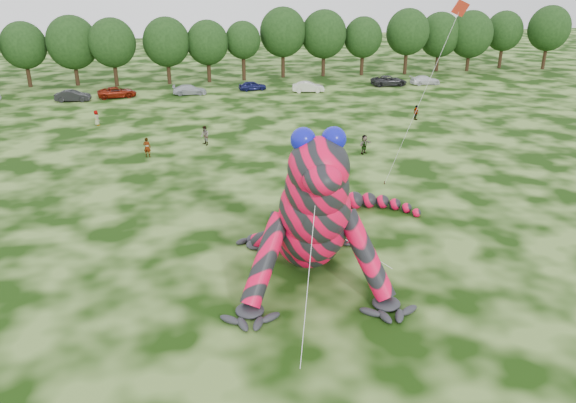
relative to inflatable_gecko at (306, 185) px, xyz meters
The scene contains 29 objects.
ground 5.87m from the inflatable_gecko, ahead, with size 240.00×240.00×0.00m, color #16330A.
inflatable_gecko is the anchor object (origin of this frame).
flying_kite 15.74m from the inflatable_gecko, 30.89° to the left, with size 3.71×4.07×14.16m.
tree_4 64.12m from the inflatable_gecko, 113.74° to the left, with size 6.22×5.60×9.06m, color black, non-canonical shape.
tree_5 61.52m from the inflatable_gecko, 108.28° to the left, with size 7.16×6.44×9.80m, color black, non-canonical shape.
tree_6 58.30m from the inflatable_gecko, 103.62° to the left, with size 6.52×5.86×9.49m, color black, non-canonical shape.
tree_7 57.13m from the inflatable_gecko, 96.29° to the left, with size 6.68×6.01×9.48m, color black, non-canonical shape.
tree_8 56.96m from the inflatable_gecko, 90.40° to the left, with size 6.14×5.53×8.94m, color black, non-canonical shape.
tree_9 57.53m from the inflatable_gecko, 85.13° to the left, with size 5.27×4.74×8.68m, color black, non-canonical shape.
tree_10 59.63m from the inflatable_gecko, 79.15° to the left, with size 7.09×6.38×10.50m, color black, non-canonical shape.
tree_11 60.78m from the inflatable_gecko, 73.16° to the left, with size 7.01×6.31×10.07m, color black, non-canonical shape.
tree_12 62.44m from the inflatable_gecko, 67.56° to the left, with size 5.99×5.39×8.97m, color black, non-canonical shape.
tree_13 64.96m from the inflatable_gecko, 61.54° to the left, with size 6.83×6.15×10.13m, color black, non-canonical shape.
tree_14 69.54m from the inflatable_gecko, 57.58° to the left, with size 6.82×6.14×9.40m, color black, non-canonical shape.
tree_15 71.58m from the inflatable_gecko, 53.78° to the left, with size 7.17×6.45×9.63m, color black, non-canonical shape.
tree_16 77.14m from the inflatable_gecko, 50.30° to the left, with size 6.26×5.63×9.37m, color black, non-canonical shape.
tree_17 79.49m from the inflatable_gecko, 45.44° to the left, with size 6.98×6.28×10.30m, color black, non-canonical shape.
car_1 50.80m from the inflatable_gecko, 111.49° to the left, with size 1.50×4.32×1.42m, color black.
car_2 50.31m from the inflatable_gecko, 105.26° to the left, with size 2.28×4.95×1.37m, color maroon.
car_3 48.50m from the inflatable_gecko, 94.51° to the left, with size 1.82×4.46×1.30m, color #AEB3B9.
car_4 49.64m from the inflatable_gecko, 84.33° to the left, with size 1.54×3.82×1.30m, color #121446.
car_5 48.00m from the inflatable_gecko, 75.33° to the left, with size 1.51×4.33×1.43m, color silver.
car_6 54.37m from the inflatable_gecko, 62.93° to the left, with size 2.38×5.16×1.43m, color #252628.
car_7 56.80m from the inflatable_gecko, 57.84° to the left, with size 1.80×4.42×1.28m, color white.
spectator_1 24.59m from the inflatable_gecko, 98.90° to the left, with size 0.90×0.70×1.84m, color gray.
spectator_4 37.14m from the inflatable_gecko, 113.13° to the left, with size 0.79×0.52×1.62m, color gray.
spectator_3 35.20m from the inflatable_gecko, 55.22° to the left, with size 0.97×0.40×1.65m, color gray.
spectator_5 21.07m from the inflatable_gecko, 60.89° to the left, with size 1.64×0.52×1.77m, color gray.
spectator_0 23.55m from the inflatable_gecko, 112.99° to the left, with size 0.65×0.43×1.79m, color gray.
Camera 1 is at (-11.08, -28.03, 15.42)m, focal length 35.00 mm.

